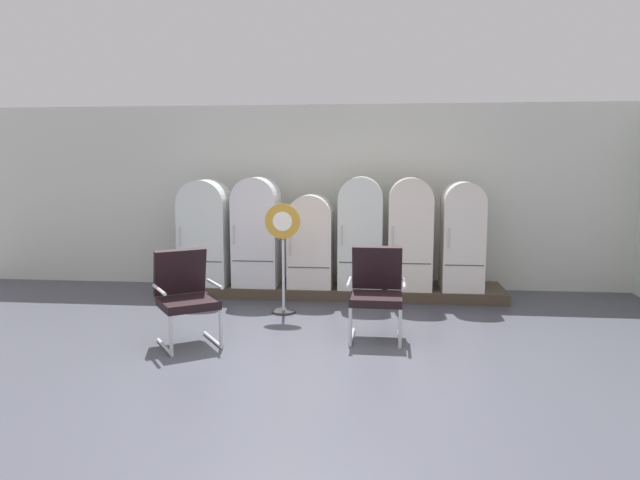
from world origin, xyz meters
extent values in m
cube|color=#40424C|center=(0.00, 0.00, -0.03)|extent=(12.00, 10.00, 0.05)
cube|color=silver|center=(0.00, 3.66, 1.44)|extent=(11.76, 0.12, 2.88)
cube|color=#47443F|center=(0.00, 3.66, 2.53)|extent=(11.76, 0.07, 0.06)
cube|color=#463A2C|center=(0.00, 3.02, 0.08)|extent=(5.14, 0.95, 0.15)
cube|color=silver|center=(-1.87, 2.89, 0.77)|extent=(0.71, 0.59, 1.23)
cylinder|color=silver|center=(-1.87, 2.89, 1.38)|extent=(0.71, 0.58, 0.71)
cube|color=#383838|center=(-1.87, 2.59, 0.55)|extent=(0.65, 0.01, 0.01)
cylinder|color=silver|center=(-2.16, 2.57, 0.91)|extent=(0.02, 0.02, 0.28)
cube|color=white|center=(-1.08, 2.89, 0.80)|extent=(0.66, 0.61, 1.29)
cylinder|color=white|center=(-1.08, 2.89, 1.44)|extent=(0.66, 0.60, 0.66)
cube|color=#383838|center=(-1.08, 2.59, 0.57)|extent=(0.60, 0.01, 0.01)
cylinder|color=silver|center=(-1.35, 2.57, 0.95)|extent=(0.02, 0.02, 0.28)
cube|color=silver|center=(-0.27, 2.92, 0.68)|extent=(0.65, 0.65, 1.04)
cylinder|color=silver|center=(-0.27, 2.92, 1.20)|extent=(0.65, 0.64, 0.65)
cube|color=#383838|center=(-0.27, 2.59, 0.49)|extent=(0.60, 0.01, 0.01)
cylinder|color=silver|center=(-0.53, 2.57, 0.80)|extent=(0.02, 0.02, 0.28)
cube|color=silver|center=(0.47, 2.91, 0.81)|extent=(0.63, 0.64, 1.31)
cylinder|color=silver|center=(0.47, 2.91, 1.47)|extent=(0.63, 0.63, 0.63)
cube|color=#383838|center=(0.47, 2.59, 0.57)|extent=(0.58, 0.01, 0.01)
cylinder|color=silver|center=(0.21, 2.57, 0.97)|extent=(0.02, 0.02, 0.28)
cube|color=silver|center=(1.18, 2.91, 0.81)|extent=(0.63, 0.65, 1.30)
cylinder|color=silver|center=(1.18, 2.91, 1.46)|extent=(0.63, 0.64, 0.63)
cube|color=#383838|center=(1.18, 2.59, 0.57)|extent=(0.58, 0.01, 0.01)
cylinder|color=silver|center=(0.93, 2.57, 0.96)|extent=(0.02, 0.02, 0.28)
cube|color=silver|center=(1.93, 2.92, 0.79)|extent=(0.58, 0.66, 1.27)
cylinder|color=silver|center=(1.93, 2.92, 1.42)|extent=(0.58, 0.64, 0.58)
cube|color=#383838|center=(1.93, 2.59, 0.56)|extent=(0.53, 0.01, 0.01)
cylinder|color=silver|center=(1.70, 2.57, 0.94)|extent=(0.02, 0.02, 0.28)
cylinder|color=silver|center=(-1.53, 0.26, 0.02)|extent=(0.37, 0.51, 0.04)
cylinder|color=silver|center=(-1.37, 0.03, 0.22)|extent=(0.06, 0.06, 0.40)
cylinder|color=silver|center=(-1.09, 0.57, 0.02)|extent=(0.37, 0.51, 0.04)
cylinder|color=silver|center=(-0.93, 0.34, 0.22)|extent=(0.06, 0.06, 0.40)
cube|color=black|center=(-1.31, 0.42, 0.47)|extent=(0.78, 0.78, 0.09)
cube|color=black|center=(-1.48, 0.66, 0.77)|extent=(0.57, 0.47, 0.52)
cylinder|color=silver|center=(-1.56, 0.24, 0.65)|extent=(0.31, 0.42, 0.04)
cylinder|color=silver|center=(-1.06, 0.59, 0.65)|extent=(0.31, 0.42, 0.04)
cylinder|color=silver|center=(0.45, 0.84, 0.02)|extent=(0.05, 0.60, 0.04)
cylinder|color=silver|center=(0.44, 0.56, 0.22)|extent=(0.04, 0.04, 0.40)
cylinder|color=silver|center=(0.98, 0.83, 0.02)|extent=(0.05, 0.60, 0.04)
cylinder|color=silver|center=(0.98, 0.55, 0.22)|extent=(0.04, 0.04, 0.40)
cube|color=black|center=(0.72, 0.83, 0.47)|extent=(0.58, 0.55, 0.09)
cube|color=black|center=(0.72, 1.12, 0.77)|extent=(0.58, 0.19, 0.52)
cylinder|color=silver|center=(0.41, 0.84, 0.65)|extent=(0.04, 0.49, 0.04)
cylinder|color=silver|center=(1.02, 0.83, 0.65)|extent=(0.04, 0.49, 0.04)
cylinder|color=#2D2D30|center=(-0.51, 1.89, 0.01)|extent=(0.32, 0.32, 0.03)
cylinder|color=silver|center=(-0.51, 1.89, 0.63)|extent=(0.04, 0.04, 1.20)
cylinder|color=#BB862B|center=(-0.51, 1.86, 1.23)|extent=(0.46, 0.02, 0.46)
cylinder|color=white|center=(-0.51, 1.85, 1.23)|extent=(0.25, 0.00, 0.25)
camera|label=1|loc=(0.75, -5.51, 1.98)|focal=32.43mm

